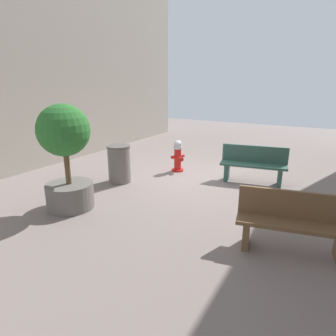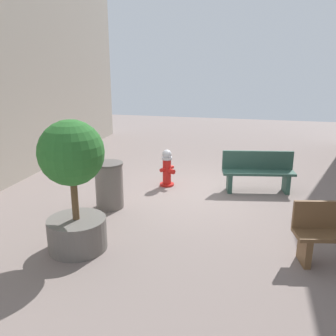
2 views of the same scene
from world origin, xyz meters
name	(u,v)px [view 1 (image 1 of 2)]	position (x,y,z in m)	size (l,w,h in m)	color
ground_plane	(198,178)	(0.00, 0.00, 0.00)	(23.40, 23.40, 0.00)	gray
fire_hydrant	(178,156)	(0.79, -0.32, 0.46)	(0.41, 0.42, 0.92)	red
bench_near	(253,164)	(-1.39, -0.42, 0.50)	(1.72, 0.73, 0.95)	#33594C
bench_far	(293,222)	(-2.73, 2.56, 0.50)	(1.73, 0.77, 0.95)	brown
planter_tree	(66,151)	(1.50, 3.13, 1.21)	(1.03, 1.03, 2.15)	slate
trash_bin	(119,164)	(1.65, 1.32, 0.49)	(0.61, 0.61, 0.98)	slate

